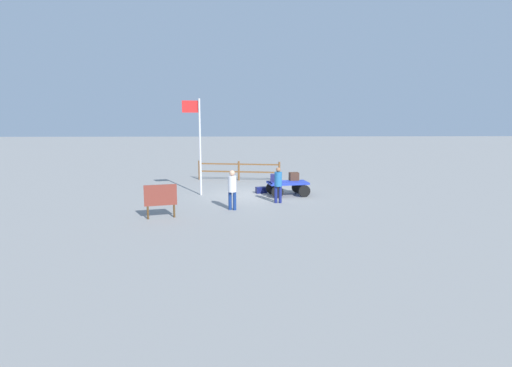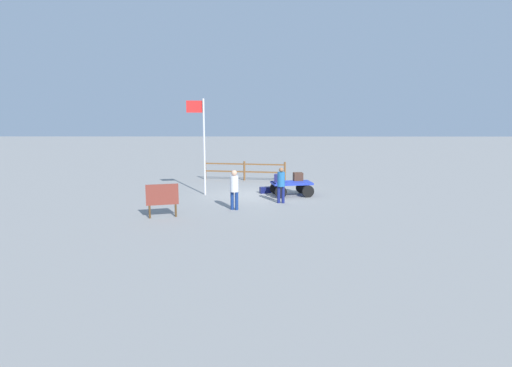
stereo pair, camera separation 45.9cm
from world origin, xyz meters
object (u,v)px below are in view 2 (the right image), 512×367
Objects in this scene: suitcase_dark at (279,178)px; worker_trailing at (234,187)px; suitcase_tan at (298,177)px; suitcase_maroon at (265,190)px; luggage_cart at (291,186)px; flagpole at (202,139)px; worker_lead at (281,183)px; signboard at (162,196)px.

worker_trailing is at bearing 56.28° from suitcase_dark.
suitcase_maroon is at bearing -6.27° from suitcase_tan.
suitcase_tan is 1.81m from suitcase_maroon.
flagpole reaches higher than luggage_cart.
suitcase_dark is at bearing -90.52° from worker_lead.
luggage_cart is 0.72m from suitcase_dark.
luggage_cart is 1.62× the size of signboard.
signboard is at bearing 52.10° from suitcase_maroon.
luggage_cart is 1.31× the size of worker_lead.
worker_lead reaches higher than suitcase_tan.
suitcase_tan is 0.11× the size of flagpole.
suitcase_maroon is 4.17m from worker_trailing.
luggage_cart is 4.98m from flagpole.
luggage_cart is at bearing 151.68° from suitcase_maroon.
signboard reaches higher than luggage_cart.
luggage_cart is 1.94m from worker_lead.
suitcase_dark is at bearing -123.72° from worker_trailing.
flagpole is at bearing -4.82° from suitcase_dark.
worker_lead is at bearing -149.76° from signboard.
suitcase_dark is at bearing 31.92° from suitcase_tan.
suitcase_dark is 0.32× the size of worker_trailing.
worker_lead is at bearing 105.10° from suitcase_maroon.
suitcase_maroon is at bearing -109.54° from worker_trailing.
flagpole is (3.79, -2.01, 1.87)m from worker_lead.
worker_trailing is (3.01, 3.67, 0.10)m from suitcase_tan.
flagpole reaches higher than suitcase_tan.
signboard is (4.74, 2.76, -0.09)m from worker_lead.
suitcase_dark is 3.69m from worker_trailing.
suitcase_dark is 1.14m from suitcase_tan.
suitcase_tan is at bearing -113.22° from worker_lead.
worker_lead is 1.24× the size of signboard.
luggage_cart is at bearing -170.44° from suitcase_dark.
suitcase_maroon is 6.67m from signboard.
flagpole is at bearing 3.37° from suitcase_tan.
luggage_cart is 4.18× the size of suitcase_tan.
flagpole is (3.81, -0.32, 1.92)m from suitcase_dark.
worker_trailing is (2.64, 3.17, 0.50)m from luggage_cart.
suitcase_tan is 0.82× the size of suitcase_maroon.
signboard is at bearing 41.44° from suitcase_tan.
worker_trailing is 1.28× the size of signboard.
suitcase_dark reaches higher than suitcase_maroon.
signboard reaches higher than suitcase_maroon.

